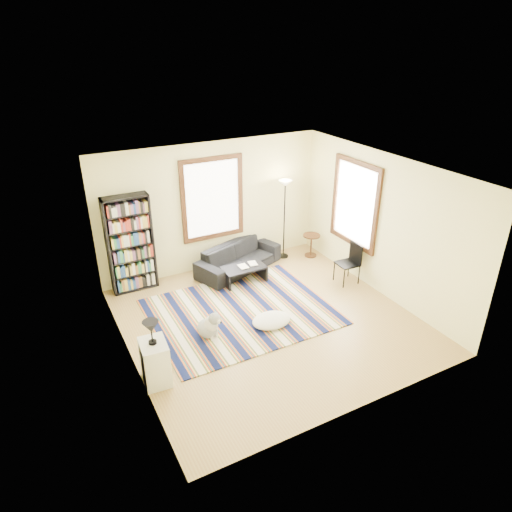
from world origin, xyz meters
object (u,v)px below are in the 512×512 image
floor_cushion (271,320)px  floor_lamp (284,220)px  white_cabinet (155,362)px  folding_chair (347,264)px  coffee_table (244,274)px  bookshelf (130,244)px  sofa (239,258)px  side_table (311,245)px  dog (207,323)px

floor_cushion → floor_lamp: 2.94m
floor_cushion → white_cabinet: bearing=-168.2°
floor_lamp → folding_chair: floor_lamp is taller
floor_cushion → coffee_table: bearing=80.8°
bookshelf → folding_chair: size_ratio=2.33×
sofa → white_cabinet: 3.79m
coffee_table → folding_chair: size_ratio=1.05×
sofa → coffee_table: 0.59m
floor_cushion → side_table: size_ratio=1.35×
side_table → dog: bearing=-151.9°
dog → bookshelf: bearing=82.4°
floor_lamp → folding_chair: (0.54, -1.67, -0.50)m
bookshelf → floor_cushion: 3.20m
bookshelf → coffee_table: (2.09, -0.82, -0.82)m
sofa → coffee_table: size_ratio=2.23×
white_cabinet → dog: size_ratio=1.33×
white_cabinet → dog: (1.12, 0.70, -0.09)m
coffee_table → white_cabinet: 3.31m
dog → sofa: bearing=27.2°
side_table → sofa: bearing=174.6°
white_cabinet → sofa: bearing=49.7°
white_cabinet → bookshelf: bearing=86.3°
bookshelf → side_table: bookshelf is taller
side_table → dog: side_table is taller
folding_chair → white_cabinet: size_ratio=1.23×
floor_cushion → dog: dog is taller
bookshelf → coffee_table: bearing=-21.5°
bookshelf → white_cabinet: (-0.45, -2.94, -0.65)m
coffee_table → floor_lamp: (1.37, 0.65, 0.75)m
bookshelf → floor_cushion: (1.83, -2.47, -0.91)m
floor_cushion → folding_chair: size_ratio=0.85×
side_table → white_cabinet: (-4.50, -2.50, 0.08)m
sofa → side_table: bearing=-24.9°
coffee_table → side_table: (1.96, 0.38, 0.09)m
sofa → folding_chair: folding_chair is taller
folding_chair → white_cabinet: (-4.45, -1.10, -0.08)m
sofa → bookshelf: bookshelf is taller
floor_cushion → folding_chair: bearing=16.1°
floor_lamp → floor_cushion: bearing=-125.5°
floor_lamp → side_table: bearing=-24.6°
floor_lamp → folding_chair: size_ratio=2.16×
coffee_table → floor_lamp: 1.69m
folding_chair → white_cabinet: bearing=-163.8°
coffee_table → side_table: side_table is taller
bookshelf → white_cabinet: bearing=-98.6°
white_cabinet → floor_cushion: bearing=16.7°
floor_lamp → white_cabinet: (-3.91, -2.77, -0.58)m
sofa → coffee_table: bearing=-124.9°
folding_chair → dog: (-3.33, -0.41, -0.17)m
floor_cushion → floor_lamp: bearing=54.5°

